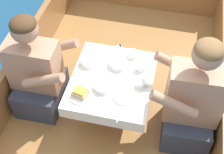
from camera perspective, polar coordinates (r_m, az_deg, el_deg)
name	(u,v)px	position (r m, az deg, el deg)	size (l,w,h in m)	color
ground_plane	(114,124)	(3.03, 0.31, -8.67)	(60.00, 60.00, 0.00)	navy
boat_deck	(114,115)	(2.89, 0.32, -6.99)	(1.79, 3.03, 0.32)	#9E6B38
gunwale_port	(18,73)	(2.85, -16.85, 0.62)	(0.06, 3.03, 0.40)	#936033
gunwale_starboard	(220,110)	(2.63, 19.15, -5.77)	(0.06, 3.03, 0.40)	#936033
cockpit_table	(112,83)	(2.42, 0.00, -1.11)	(0.62, 0.71, 0.44)	#B2B2B7
person_port	(37,74)	(2.57, -13.55, 0.57)	(0.53, 0.45, 0.93)	#333847
person_starboard	(191,103)	(2.35, 14.32, -4.58)	(0.54, 0.46, 0.99)	#333847
plate_sandwich	(81,95)	(2.29, -5.76, -3.21)	(0.19, 0.19, 0.01)	white
plate_bread	(124,95)	(2.27, 2.14, -3.38)	(0.18, 0.18, 0.01)	white
sandwich	(80,92)	(2.26, -5.81, -2.79)	(0.12, 0.11, 0.05)	tan
bowl_port_near	(118,63)	(2.46, 1.14, 2.53)	(0.15, 0.15, 0.04)	white
bowl_starboard_near	(88,62)	(2.47, -4.42, 2.79)	(0.12, 0.12, 0.04)	white
bowl_center_far	(102,86)	(2.30, -1.83, -1.71)	(0.13, 0.13, 0.04)	white
coffee_cup_port	(141,84)	(2.32, 5.34, -1.25)	(0.10, 0.07, 0.05)	white
coffee_cup_starboard	(133,54)	(2.52, 3.79, 4.25)	(0.10, 0.07, 0.07)	white
coffee_cup_center	(141,67)	(2.43, 5.28, 1.77)	(0.09, 0.07, 0.05)	white
utensil_spoon_port	(78,77)	(2.39, -6.18, -0.08)	(0.16, 0.09, 0.01)	silver
utensil_knife_port	(92,104)	(2.23, -3.65, -5.01)	(0.05, 0.17, 0.00)	silver
utensil_spoon_starboard	(113,48)	(2.60, 0.20, 5.26)	(0.13, 0.13, 0.01)	silver
utensil_knife_starboard	(121,113)	(2.18, 1.64, -6.54)	(0.03, 0.17, 0.00)	silver
utensil_fork_port	(122,50)	(2.59, 1.75, 5.02)	(0.09, 0.16, 0.00)	silver
utensil_spoon_center	(98,75)	(2.40, -2.52, 0.37)	(0.13, 0.13, 0.01)	silver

